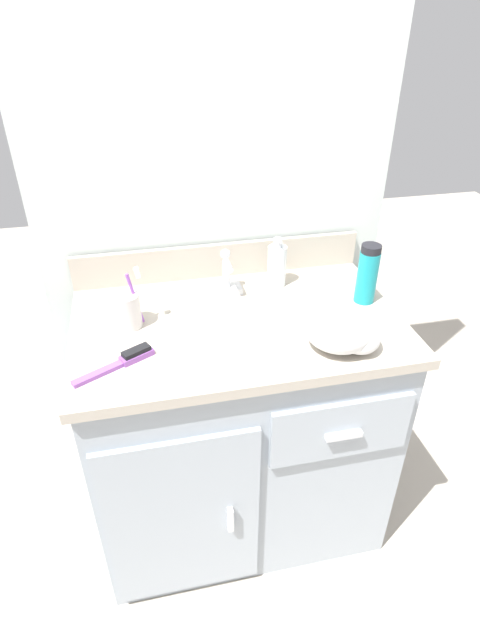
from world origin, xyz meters
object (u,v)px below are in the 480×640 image
toothbrush_cup (127,310)px  hand_towel (344,330)px  soap_dispenser (277,265)px  hairbrush (125,360)px  shaving_cream_can (367,274)px

toothbrush_cup → hand_towel: size_ratio=0.91×
toothbrush_cup → soap_dispenser: (0.46, 0.14, 0.02)m
hairbrush → hand_towel: size_ratio=1.06×
soap_dispenser → toothbrush_cup: bearing=-162.9°
hairbrush → shaving_cream_can: bearing=-15.4°
toothbrush_cup → shaving_cream_can: bearing=-1.0°
toothbrush_cup → shaving_cream_can: size_ratio=0.96×
hand_towel → shaving_cream_can: bearing=53.4°
shaving_cream_can → toothbrush_cup: bearing=179.0°
hairbrush → toothbrush_cup: bearing=57.4°
shaving_cream_can → hand_towel: size_ratio=0.95×
hand_towel → hairbrush: bearing=175.3°
toothbrush_cup → soap_dispenser: size_ratio=1.07×
shaving_cream_can → hairbrush: bearing=-167.3°
toothbrush_cup → shaving_cream_can: shaving_cream_can is taller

